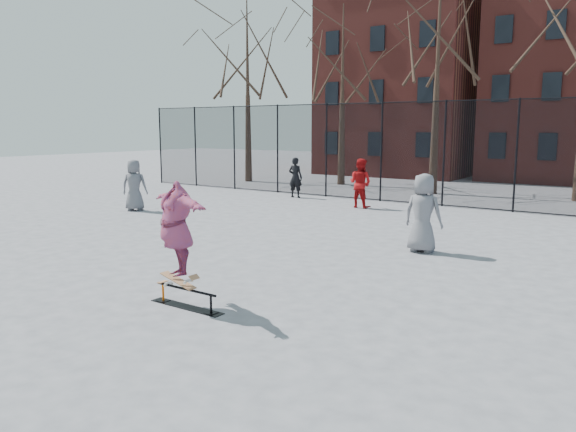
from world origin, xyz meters
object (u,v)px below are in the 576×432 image
Objects in this scene: skateboard at (178,284)px; bystander_grey at (134,185)px; skate_rail at (186,300)px; bystander_red at (360,183)px; skater at (177,235)px; bystander_extra at (423,213)px; bystander_black at (295,177)px.

bystander_grey reaches higher than skateboard.
bystander_red is at bearing 104.68° from skate_rail.
skater is at bearing 0.00° from skateboard.
bystander_grey is (-9.49, 6.80, 0.79)m from skate_rail.
skater reaches higher than bystander_red.
skater is 1.07× the size of bystander_red.
skateboard is 0.42× the size of bystander_grey.
bystander_extra reaches higher than skate_rail.
bystander_red is 0.96× the size of bystander_extra.
bystander_extra is (4.82, -5.87, 0.04)m from bystander_red.
skateboard is at bearing 180.00° from skate_rail.
bystander_black is (-6.73, 13.32, 0.48)m from skateboard.
skater reaches higher than skateboard.
skateboard is 0.41× the size of bystander_extra.
bystander_grey is (-9.31, 6.80, 0.54)m from skateboard.
skater is 11.53m from bystander_grey.
skater is at bearing 180.00° from skate_rail.
skater is 1.02× the size of bystander_extra.
bystander_black is (-6.92, 13.32, 0.73)m from skate_rail.
bystander_grey is at bearing 143.85° from skateboard.
skateboard is at bearing 108.77° from bystander_black.
skateboard is 6.60m from bystander_extra.
skate_rail is at bearing 109.40° from bystander_black.
bystander_grey is 7.01m from bystander_black.
bystander_black is at bearing -39.95° from bystander_extra.
bystander_grey is 0.97× the size of bystander_extra.
bystander_black reaches higher than skate_rail.
bystander_black is 0.90× the size of bystander_extra.
bystander_black is at bearing 116.82° from skateboard.
skate_rail is 1.96× the size of skateboard.
bystander_extra is (1.80, 6.32, -0.27)m from skater.
bystander_grey reaches higher than bystander_red.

